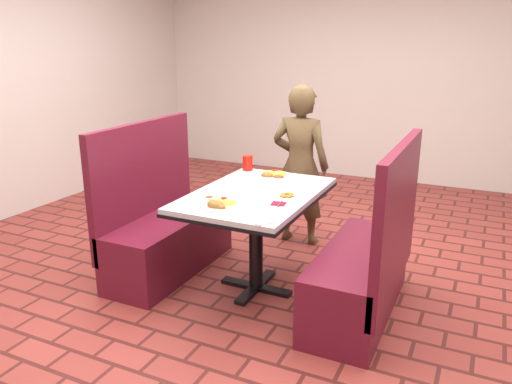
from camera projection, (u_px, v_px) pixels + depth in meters
room at (256, 16)px, 3.15m from camera, size 7.00×7.04×2.82m
dining_table at (256, 205)px, 3.51m from camera, size 0.81×1.21×0.75m
booth_bench_left at (165, 230)px, 3.93m from camera, size 0.47×1.20×1.17m
booth_bench_right at (366, 268)px, 3.28m from camera, size 0.47×1.20×1.17m
diner_person at (300, 166)px, 4.40m from camera, size 0.52×0.35×1.42m
near_dinner_plate at (220, 202)px, 3.16m from camera, size 0.27×0.27×0.08m
far_dinner_plate at (274, 174)px, 3.86m from camera, size 0.29×0.29×0.07m
plantain_plate at (288, 196)px, 3.36m from camera, size 0.16×0.16×0.02m
maroon_napkin at (279, 204)px, 3.23m from camera, size 0.11×0.11×0.00m
spoon_utensil at (280, 204)px, 3.21m from camera, size 0.03×0.13×0.00m
red_tumbler at (248, 163)px, 4.06m from camera, size 0.08×0.08×0.12m
paper_napkin at (260, 219)px, 2.94m from camera, size 0.23×0.21×0.01m
knife_utensil at (221, 206)px, 3.16m from camera, size 0.04×0.16×0.00m
fork_utensil at (208, 205)px, 3.17m from camera, size 0.04×0.15×0.00m
lettuce_shreds at (265, 190)px, 3.52m from camera, size 0.28×0.32×0.00m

